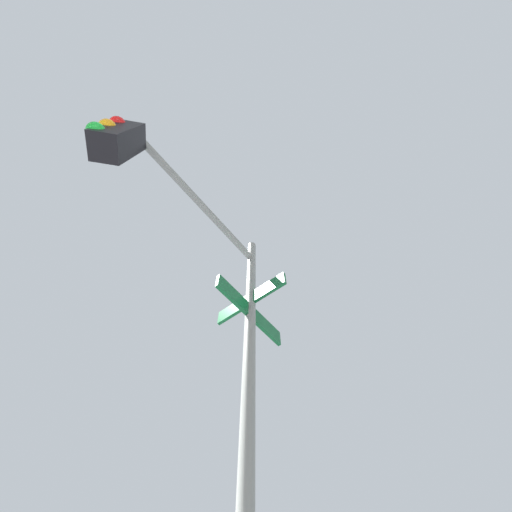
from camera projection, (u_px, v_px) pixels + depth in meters
name	position (u px, v px, depth m)	size (l,w,h in m)	color
traffic_signal_near	(184.00, 253.00, 2.85)	(2.21, 2.04, 5.39)	slate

